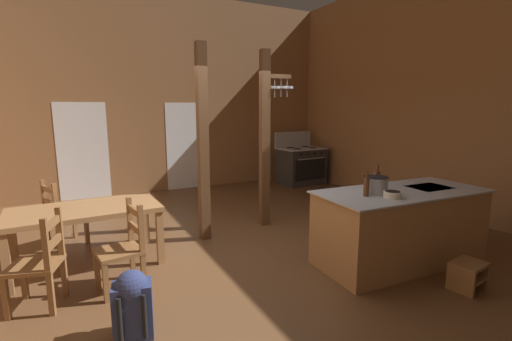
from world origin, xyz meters
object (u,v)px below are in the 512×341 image
(kitchen_island, at_px, (400,226))
(stockpot_on_counter, at_px, (376,185))
(dining_table, at_px, (85,215))
(ladderback_chair_by_post, at_px, (40,263))
(ladderback_chair_at_table_end, at_px, (62,215))
(stove_range, at_px, (301,165))
(backpack, at_px, (133,302))
(step_stool, at_px, (468,273))
(ladderback_chair_near_window, at_px, (124,248))
(bottle_short_on_counter, at_px, (366,186))
(bottle_tall_on_counter, at_px, (377,180))
(mixing_bowl_on_counter, at_px, (393,194))

(kitchen_island, xyz_separation_m, stockpot_on_counter, (-0.40, 0.05, 0.56))
(dining_table, bearing_deg, ladderback_chair_by_post, -118.02)
(kitchen_island, bearing_deg, dining_table, 154.52)
(ladderback_chair_by_post, height_order, ladderback_chair_at_table_end, same)
(stove_range, relative_size, dining_table, 0.76)
(backpack, bearing_deg, step_stool, -13.58)
(ladderback_chair_near_window, bearing_deg, stockpot_on_counter, -16.34)
(kitchen_island, relative_size, ladderback_chair_by_post, 2.32)
(stove_range, height_order, ladderback_chair_by_post, stove_range)
(ladderback_chair_by_post, distance_m, ladderback_chair_at_table_end, 1.70)
(bottle_short_on_counter, bearing_deg, ladderback_chair_at_table_end, 141.31)
(dining_table, height_order, backpack, dining_table)
(ladderback_chair_by_post, xyz_separation_m, backpack, (0.71, -0.89, -0.14))
(step_stool, bearing_deg, bottle_tall_on_counter, 107.12)
(backpack, distance_m, stockpot_on_counter, 2.92)
(step_stool, xyz_separation_m, backpack, (-3.32, 0.80, 0.14))
(stove_range, distance_m, stockpot_on_counter, 4.92)
(step_stool, relative_size, backpack, 0.67)
(stockpot_on_counter, bearing_deg, ladderback_chair_near_window, 163.66)
(ladderback_chair_by_post, relative_size, backpack, 1.59)
(ladderback_chair_at_table_end, height_order, bottle_short_on_counter, bottle_short_on_counter)
(backpack, bearing_deg, ladderback_chair_by_post, 128.61)
(backpack, relative_size, bottle_tall_on_counter, 1.94)
(step_stool, bearing_deg, ladderback_chair_at_table_end, 138.89)
(kitchen_island, xyz_separation_m, bottle_tall_on_counter, (-0.23, 0.20, 0.59))
(ladderback_chair_by_post, relative_size, bottle_tall_on_counter, 3.09)
(step_stool, distance_m, ladderback_chair_at_table_end, 5.17)
(ladderback_chair_near_window, xyz_separation_m, stockpot_on_counter, (2.78, -0.81, 0.57))
(bottle_tall_on_counter, height_order, bottle_short_on_counter, bottle_tall_on_counter)
(dining_table, distance_m, ladderback_chair_at_table_end, 0.94)
(mixing_bowl_on_counter, bearing_deg, ladderback_chair_at_table_end, 141.09)
(step_stool, xyz_separation_m, bottle_tall_on_counter, (-0.32, 1.05, 0.87))
(stockpot_on_counter, bearing_deg, bottle_short_on_counter, -163.69)
(step_stool, xyz_separation_m, ladderback_chair_at_table_end, (-3.89, 3.39, 0.27))
(kitchen_island, height_order, ladderback_chair_near_window, ladderback_chair_near_window)
(backpack, distance_m, mixing_bowl_on_counter, 2.91)
(kitchen_island, distance_m, bottle_short_on_counter, 0.84)
(stove_range, distance_m, step_stool, 5.58)
(stove_range, distance_m, backpack, 6.65)
(dining_table, relative_size, ladderback_chair_near_window, 1.83)
(dining_table, distance_m, bottle_short_on_counter, 3.37)
(ladderback_chair_at_table_end, height_order, mixing_bowl_on_counter, mixing_bowl_on_counter)
(step_stool, xyz_separation_m, ladderback_chair_by_post, (-4.04, 1.70, 0.27))
(step_stool, xyz_separation_m, bottle_short_on_counter, (-0.70, 0.84, 0.86))
(backpack, height_order, mixing_bowl_on_counter, mixing_bowl_on_counter)
(stockpot_on_counter, height_order, bottle_tall_on_counter, bottle_tall_on_counter)
(kitchen_island, distance_m, backpack, 3.23)
(mixing_bowl_on_counter, bearing_deg, bottle_tall_on_counter, 68.02)
(mixing_bowl_on_counter, distance_m, bottle_tall_on_counter, 0.44)
(kitchen_island, bearing_deg, step_stool, -83.51)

